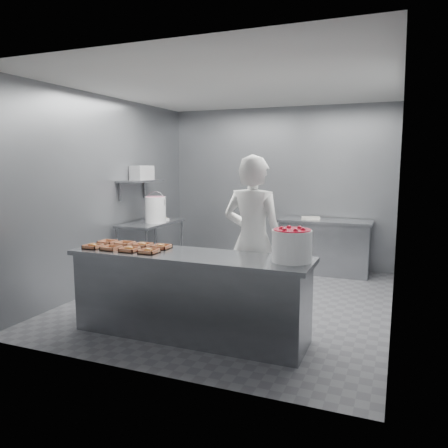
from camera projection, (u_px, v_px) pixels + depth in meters
The scene contains 24 objects.
floor at pixel (234, 299), 5.94m from camera, with size 4.50×4.50×0.00m, color #4C4C51.
ceiling at pixel (235, 87), 5.54m from camera, with size 4.50×4.50×0.00m, color white.
wall_back at pixel (279, 187), 7.80m from camera, with size 4.00×0.04×2.80m, color slate.
wall_left at pixel (109, 193), 6.48m from camera, with size 0.04×4.50×2.80m, color slate.
wall_right at pixel (398, 202), 5.00m from camera, with size 0.04×4.50×2.80m, color slate.
service_counter at pixel (189, 295), 4.63m from camera, with size 2.60×0.70×0.90m.
prep_table at pixel (151, 241), 7.01m from camera, with size 0.60×1.20×0.90m.
back_counter at pixel (325, 246), 7.28m from camera, with size 1.50×0.60×0.90m.
wall_shelf at pixel (141, 181), 6.94m from camera, with size 0.35×0.90×0.03m, color slate.
tray_0 at pixel (93, 246), 4.86m from camera, with size 0.19×0.18×0.06m.
tray_1 at pixel (111, 248), 4.77m from camera, with size 0.19×0.18×0.04m.
tray_2 at pixel (130, 249), 4.68m from camera, with size 0.19×0.18×0.06m.
tray_3 at pixel (149, 251), 4.60m from camera, with size 0.19×0.18×0.06m.
tray_4 at pixel (108, 242), 5.10m from camera, with size 0.19×0.18×0.04m.
tray_5 at pixel (125, 244), 5.01m from camera, with size 0.19×0.18×0.04m.
tray_6 at pixel (143, 245), 4.93m from camera, with size 0.19×0.18×0.06m.
tray_7 at pixel (161, 246), 4.84m from camera, with size 0.19×0.18×0.06m.
worker at pixel (253, 241), 4.92m from camera, with size 0.70×0.46×1.93m, color white.
strawberry_tub at pixel (292, 244), 4.19m from camera, with size 0.38×0.38×0.32m.
glaze_bucket at pixel (156, 209), 6.87m from camera, with size 0.34×0.32×0.50m.
bucket_lid at pixel (160, 220), 7.15m from camera, with size 0.30×0.30×0.02m, color white.
rag at pixel (162, 218), 7.39m from camera, with size 0.14×0.12×0.02m, color #CCB28C.
appliance at pixel (142, 173), 6.95m from camera, with size 0.26×0.30×0.23m, color gray.
paper_stack at pixel (311, 218), 7.31m from camera, with size 0.30×0.22×0.04m, color silver.
Camera 1 is at (2.01, -5.37, 1.86)m, focal length 35.00 mm.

